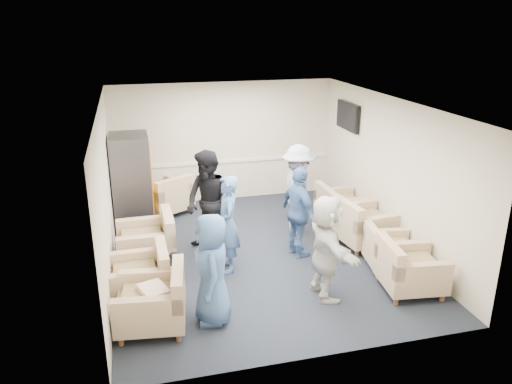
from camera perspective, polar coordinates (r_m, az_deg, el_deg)
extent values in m
plane|color=black|center=(9.05, 0.17, -7.02)|extent=(6.00, 6.00, 0.00)
plane|color=white|center=(8.22, 0.19, 10.10)|extent=(6.00, 6.00, 0.00)
cube|color=beige|center=(11.36, -3.65, 5.70)|extent=(5.00, 0.02, 2.70)
cube|color=beige|center=(5.90, 7.60, -7.72)|extent=(5.00, 0.02, 2.70)
cube|color=beige|center=(8.30, -16.76, -0.26)|extent=(0.02, 6.00, 2.70)
cube|color=beige|center=(9.46, 15.02, 2.26)|extent=(0.02, 6.00, 2.70)
cube|color=silver|center=(11.45, -3.58, 3.49)|extent=(4.98, 0.04, 0.06)
cube|color=black|center=(10.82, 10.46, 8.53)|extent=(0.07, 1.00, 0.58)
cube|color=black|center=(10.81, 10.29, 8.52)|extent=(0.01, 0.92, 0.50)
cube|color=#4C4C53|center=(10.87, 10.60, 7.76)|extent=(0.04, 0.10, 0.25)
cube|color=tan|center=(7.09, -11.89, -12.94)|extent=(1.02, 1.02, 0.30)
cube|color=olive|center=(6.99, -12.01, -11.52)|extent=(0.70, 0.67, 0.11)
cube|color=tan|center=(6.88, -8.90, -10.29)|extent=(0.27, 0.92, 0.43)
cube|color=tan|center=(7.77, -13.18, -10.11)|extent=(0.88, 0.88, 0.29)
cube|color=olive|center=(7.68, -13.29, -8.84)|extent=(0.61, 0.57, 0.10)
cube|color=tan|center=(7.62, -10.64, -7.57)|extent=(0.15, 0.87, 0.41)
cube|color=tan|center=(8.78, -12.45, -6.28)|extent=(0.96, 0.96, 0.31)
cube|color=olive|center=(8.70, -12.55, -5.02)|extent=(0.66, 0.62, 0.11)
cube|color=tan|center=(8.65, -10.01, -3.77)|extent=(0.17, 0.95, 0.45)
cube|color=tan|center=(8.14, 17.25, -9.01)|extent=(0.99, 0.99, 0.29)
cube|color=olive|center=(8.05, 17.39, -7.77)|extent=(0.68, 0.65, 0.10)
cube|color=tan|center=(7.84, 15.02, -7.00)|extent=(0.26, 0.90, 0.42)
cube|color=tan|center=(8.75, 15.18, -7.00)|extent=(0.90, 0.90, 0.26)
cube|color=olive|center=(8.67, 15.28, -5.96)|extent=(0.62, 0.59, 0.09)
cube|color=tan|center=(8.51, 13.28, -5.26)|extent=(0.26, 0.79, 0.37)
cube|color=tan|center=(9.51, 12.26, -4.22)|extent=(1.06, 1.06, 0.31)
cube|color=olive|center=(9.43, 12.35, -3.03)|extent=(0.73, 0.69, 0.11)
cube|color=tan|center=(9.16, 10.35, -2.44)|extent=(0.28, 0.96, 0.45)
cube|color=tan|center=(10.45, 9.62, -2.04)|extent=(0.87, 0.87, 0.28)
cube|color=olive|center=(10.38, 9.67, -1.06)|extent=(0.60, 0.56, 0.10)
cube|color=tan|center=(10.19, 7.91, -0.46)|extent=(0.16, 0.85, 0.40)
cube|color=tan|center=(10.95, -10.33, -0.95)|extent=(1.26, 1.26, 0.30)
cube|color=olive|center=(10.88, -10.39, 0.08)|extent=(0.84, 0.86, 0.11)
cube|color=tan|center=(10.53, -9.25, 0.42)|extent=(0.88, 0.60, 0.44)
cube|color=#4C4C53|center=(10.21, -14.04, 1.19)|extent=(0.74, 0.89, 1.88)
cube|color=#E75204|center=(10.18, -11.94, 1.87)|extent=(0.02, 0.76, 1.51)
cube|color=black|center=(10.44, -11.63, -2.26)|extent=(0.02, 0.45, 0.12)
cube|color=black|center=(8.29, -9.28, -8.46)|extent=(0.30, 0.25, 0.37)
sphere|color=black|center=(8.22, -9.34, -7.42)|extent=(0.19, 0.19, 0.19)
cube|color=white|center=(6.96, -11.63, -11.05)|extent=(0.44, 0.50, 0.12)
imported|color=#3F6298|center=(6.86, -5.05, -8.80)|extent=(0.57, 0.82, 1.59)
imported|color=#3F6298|center=(8.17, -3.26, -3.71)|extent=(0.45, 0.64, 1.65)
imported|color=black|center=(8.78, -5.44, -1.31)|extent=(1.09, 1.15, 1.88)
imported|color=silver|center=(9.59, 4.84, 0.21)|extent=(0.84, 1.24, 1.78)
imported|color=#3F6298|center=(8.70, 4.92, -2.36)|extent=(0.60, 1.02, 1.62)
imported|color=silver|center=(7.49, 8.06, -6.25)|extent=(0.51, 1.51, 1.62)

